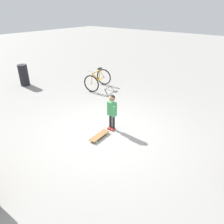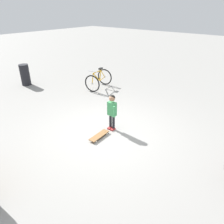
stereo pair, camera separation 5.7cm
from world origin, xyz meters
The scene contains 5 objects.
ground_plane centered at (0.00, 0.00, 0.00)m, with size 50.00×50.00×0.00m, color gray.
child_person centered at (0.02, -0.28, 0.66)m, with size 0.37×0.22×1.06m.
skateboard centered at (0.00, 0.28, 0.06)m, with size 0.23×0.67×0.07m.
bicycle_near centered at (2.62, -2.52, 0.38)m, with size 0.91×1.19×0.85m.
trash_bin centered at (5.41, -0.73, 0.46)m, with size 0.40×0.40×0.93m, color black.
Camera 1 is at (-3.23, 3.73, 3.19)m, focal length 33.32 mm.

